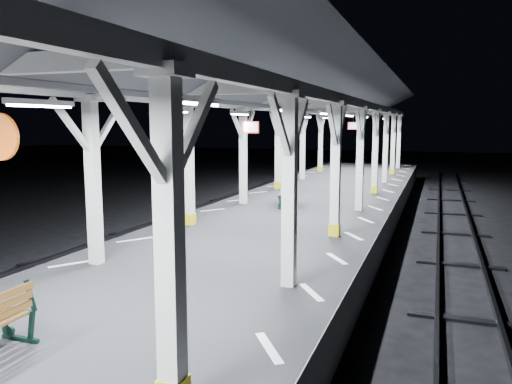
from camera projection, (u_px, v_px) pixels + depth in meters
The scene contains 8 objects.
ground at pixel (228, 292), 11.30m from camera, with size 120.00×120.00×0.00m, color black.
platform at pixel (228, 270), 11.23m from camera, with size 6.00×50.00×1.00m, color black.
hazard_stripes_left at pixel (135, 240), 12.00m from camera, with size 1.00×48.00×0.01m, color silver.
hazard_stripes_right at pixel (337, 259), 10.33m from camera, with size 1.00×48.00×0.01m, color silver.
track_left at pixel (52, 267), 12.99m from camera, with size 2.20×60.00×0.16m.
track_right at pixel (467, 318), 9.59m from camera, with size 2.20×60.00×0.16m.
canopy at pixel (227, 87), 10.66m from camera, with size 5.40×49.00×4.65m.
bench_mid at pixel (290, 191), 16.99m from camera, with size 1.04×1.77×0.90m.
Camera 1 is at (4.33, -10.01, 3.79)m, focal length 35.00 mm.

